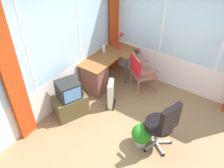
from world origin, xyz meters
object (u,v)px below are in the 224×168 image
(desk_lamp, at_px, (121,38))
(wooden_armchair, at_px, (139,70))
(desk, at_px, (97,76))
(spray_bottle, at_px, (104,48))
(office_chair, at_px, (163,123))
(tv_on_stand, at_px, (70,100))
(tv_remote, at_px, (137,51))
(potted_plant, at_px, (142,134))
(space_heater, at_px, (111,93))

(desk_lamp, xyz_separation_m, wooden_armchair, (-0.41, -0.75, -0.40))
(desk, bearing_deg, spray_bottle, 16.61)
(office_chair, distance_m, tv_on_stand, 1.93)
(tv_remote, xyz_separation_m, spray_bottle, (-0.46, 0.63, 0.09))
(potted_plant, bearing_deg, desk, 63.98)
(space_heater, bearing_deg, desk_lamp, 23.78)
(desk, xyz_separation_m, tv_on_stand, (-0.95, -0.06, -0.03))
(desk, bearing_deg, office_chair, -109.26)
(tv_remote, xyz_separation_m, tv_on_stand, (-1.91, 0.43, -0.37))
(spray_bottle, bearing_deg, space_heater, -135.82)
(tv_on_stand, height_order, potted_plant, tv_on_stand)
(desk, distance_m, tv_on_stand, 0.96)
(desk_lamp, bearing_deg, potted_plant, -137.48)
(tv_on_stand, bearing_deg, tv_remote, -12.61)
(tv_remote, relative_size, tv_on_stand, 0.18)
(tv_remote, relative_size, wooden_armchair, 0.16)
(wooden_armchair, xyz_separation_m, potted_plant, (-1.33, -0.84, -0.32))
(desk_lamp, bearing_deg, tv_on_stand, -179.98)
(wooden_armchair, bearing_deg, tv_remote, 36.53)
(desk_lamp, relative_size, space_heater, 0.63)
(spray_bottle, distance_m, potted_plant, 2.29)
(office_chair, distance_m, potted_plant, 0.48)
(desk_lamp, distance_m, wooden_armchair, 0.95)
(tv_remote, distance_m, wooden_armchair, 0.57)
(desk_lamp, relative_size, wooden_armchair, 0.43)
(desk, relative_size, wooden_armchair, 1.56)
(desk, bearing_deg, wooden_armchair, -57.15)
(desk_lamp, distance_m, tv_remote, 0.50)
(desk, distance_m, spray_bottle, 0.68)
(spray_bottle, height_order, tv_on_stand, spray_bottle)
(office_chair, bearing_deg, spray_bottle, 60.68)
(tv_remote, bearing_deg, tv_on_stand, -165.93)
(tv_on_stand, xyz_separation_m, potted_plant, (0.15, -1.59, -0.10))
(spray_bottle, bearing_deg, desk, -163.39)
(tv_on_stand, bearing_deg, potted_plant, -84.68)
(desk_lamp, distance_m, potted_plant, 2.47)
(desk_lamp, xyz_separation_m, office_chair, (-1.62, -1.90, -0.37))
(desk_lamp, bearing_deg, space_heater, -156.22)
(wooden_armchair, distance_m, office_chair, 1.66)
(wooden_armchair, bearing_deg, space_heater, 163.19)
(tv_on_stand, bearing_deg, office_chair, -81.82)
(desk_lamp, relative_size, spray_bottle, 1.83)
(wooden_armchair, distance_m, tv_on_stand, 1.67)
(desk, distance_m, potted_plant, 1.84)
(spray_bottle, xyz_separation_m, space_heater, (-0.75, -0.72, -0.51))
(tv_remote, height_order, potted_plant, tv_remote)
(space_heater, bearing_deg, office_chair, -107.50)
(tv_remote, distance_m, tv_on_stand, 2.00)
(space_heater, distance_m, potted_plant, 1.21)
(tv_on_stand, bearing_deg, space_heater, -36.40)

